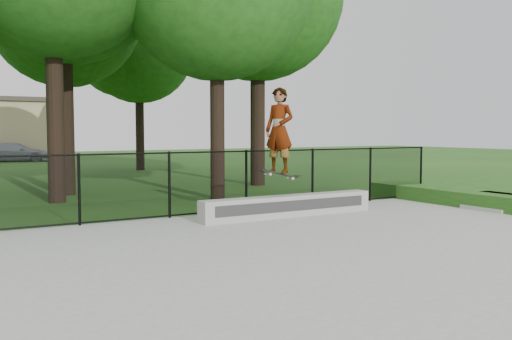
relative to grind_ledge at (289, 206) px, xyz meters
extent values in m
plane|color=#225217|center=(-2.44, -4.70, -0.30)|extent=(100.00, 100.00, 0.00)
cube|color=#989994|center=(-2.44, -4.70, -0.27)|extent=(14.00, 12.00, 0.06)
cube|color=#9B9B96|center=(0.00, 0.00, 0.00)|extent=(4.46, 0.40, 0.48)
imported|color=gray|center=(-1.75, 28.95, 0.31)|extent=(4.20, 2.74, 1.22)
cube|color=black|center=(-0.35, -0.11, 0.76)|extent=(0.83, 0.23, 0.22)
imported|color=#B2DFEB|center=(-0.35, -0.11, 1.74)|extent=(0.71, 0.82, 1.90)
cylinder|color=black|center=(-4.44, 1.20, 0.51)|extent=(0.06, 0.06, 1.50)
cylinder|color=black|center=(-2.44, 1.20, 0.51)|extent=(0.06, 0.06, 1.50)
cylinder|color=black|center=(-0.44, 1.20, 0.51)|extent=(0.06, 0.06, 1.50)
cylinder|color=black|center=(1.56, 1.20, 0.51)|extent=(0.06, 0.06, 1.50)
cylinder|color=black|center=(3.56, 1.20, 0.51)|extent=(0.06, 0.06, 1.50)
cylinder|color=black|center=(5.56, 1.20, 0.51)|extent=(0.06, 0.06, 1.50)
cylinder|color=black|center=(-2.44, 1.20, 1.23)|extent=(16.00, 0.04, 0.04)
cylinder|color=black|center=(-2.44, 1.20, -0.19)|extent=(16.00, 0.04, 0.04)
cube|color=black|center=(-2.44, 1.20, 0.51)|extent=(16.00, 0.01, 1.50)
cube|color=#989994|center=(4.68, -1.70, -0.23)|extent=(0.37, 1.20, 0.15)
cube|color=#989994|center=(5.03, -1.70, -0.15)|extent=(0.37, 1.20, 0.30)
cube|color=#989994|center=(5.38, -1.70, -0.08)|extent=(0.37, 1.20, 0.45)
cylinder|color=black|center=(-3.94, 5.80, 2.44)|extent=(0.44, 0.44, 5.48)
cylinder|color=black|center=(0.36, 4.30, 2.08)|extent=(0.44, 0.44, 4.76)
cylinder|color=black|center=(3.56, 7.30, 2.32)|extent=(0.44, 0.44, 5.24)
cylinder|color=black|center=(-1.94, 13.30, 2.28)|extent=(0.44, 0.44, 5.17)
sphere|color=#1C4713|center=(-1.94, 13.30, 6.58)|extent=(6.21, 6.21, 6.21)
cylinder|color=black|center=(2.56, 17.30, 2.03)|extent=(0.44, 0.44, 4.66)
sphere|color=#1C4713|center=(2.56, 17.30, 5.89)|extent=(5.59, 5.59, 5.59)
cylinder|color=black|center=(-3.26, 7.66, 2.48)|extent=(0.44, 0.44, 5.56)
camera|label=1|loc=(-7.33, -10.77, 1.73)|focal=40.00mm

